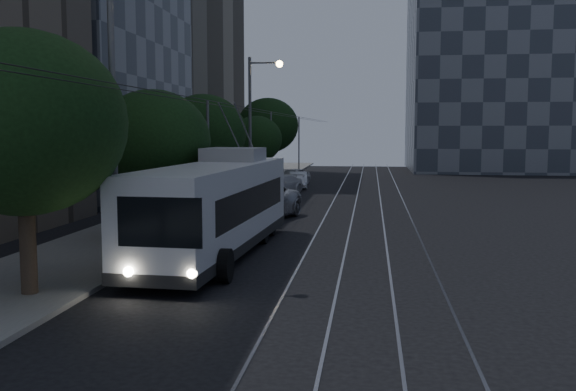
{
  "coord_description": "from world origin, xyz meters",
  "views": [
    {
      "loc": [
        2.63,
        -20.72,
        4.56
      ],
      "look_at": [
        -0.54,
        3.78,
        2.02
      ],
      "focal_mm": 40.0,
      "sensor_mm": 36.0,
      "label": 1
    }
  ],
  "objects_px": {
    "trolleybus": "(217,207)",
    "car_white_b": "(279,185)",
    "pickup_silver": "(254,203)",
    "car_white_d": "(293,176)",
    "car_white_c": "(298,180)",
    "streetlamp_near": "(125,76)",
    "streetlamp_far": "(256,114)",
    "car_white_a": "(245,200)"
  },
  "relations": [
    {
      "from": "car_white_a",
      "to": "car_white_d",
      "type": "bearing_deg",
      "value": 104.17
    },
    {
      "from": "pickup_silver",
      "to": "car_white_b",
      "type": "relative_size",
      "value": 1.42
    },
    {
      "from": "car_white_c",
      "to": "streetlamp_far",
      "type": "relative_size",
      "value": 0.42
    },
    {
      "from": "trolleybus",
      "to": "streetlamp_near",
      "type": "relative_size",
      "value": 1.26
    },
    {
      "from": "pickup_silver",
      "to": "car_white_b",
      "type": "bearing_deg",
      "value": 105.91
    },
    {
      "from": "trolleybus",
      "to": "car_white_d",
      "type": "xyz_separation_m",
      "value": [
        -0.86,
        30.18,
        -1.07
      ]
    },
    {
      "from": "streetlamp_near",
      "to": "trolleybus",
      "type": "bearing_deg",
      "value": 63.02
    },
    {
      "from": "pickup_silver",
      "to": "car_white_d",
      "type": "height_order",
      "value": "pickup_silver"
    },
    {
      "from": "car_white_b",
      "to": "streetlamp_far",
      "type": "distance_m",
      "value": 6.09
    },
    {
      "from": "car_white_b",
      "to": "car_white_d",
      "type": "bearing_deg",
      "value": 112.03
    },
    {
      "from": "pickup_silver",
      "to": "streetlamp_near",
      "type": "xyz_separation_m",
      "value": [
        -1.64,
        -12.58,
        5.25
      ]
    },
    {
      "from": "trolleybus",
      "to": "car_white_b",
      "type": "relative_size",
      "value": 2.76
    },
    {
      "from": "car_white_b",
      "to": "streetlamp_near",
      "type": "distance_m",
      "value": 26.45
    },
    {
      "from": "pickup_silver",
      "to": "car_white_a",
      "type": "bearing_deg",
      "value": 122.11
    },
    {
      "from": "car_white_a",
      "to": "streetlamp_far",
      "type": "height_order",
      "value": "streetlamp_far"
    },
    {
      "from": "trolleybus",
      "to": "car_white_b",
      "type": "distance_m",
      "value": 22.2
    },
    {
      "from": "car_white_d",
      "to": "streetlamp_near",
      "type": "xyz_separation_m",
      "value": [
        -1.02,
        -33.88,
        5.47
      ]
    },
    {
      "from": "car_white_a",
      "to": "streetlamp_near",
      "type": "height_order",
      "value": "streetlamp_near"
    },
    {
      "from": "trolleybus",
      "to": "car_white_c",
      "type": "bearing_deg",
      "value": 93.17
    },
    {
      "from": "car_white_b",
      "to": "car_white_c",
      "type": "height_order",
      "value": "car_white_b"
    },
    {
      "from": "car_white_a",
      "to": "streetlamp_near",
      "type": "xyz_separation_m",
      "value": [
        -0.51,
        -15.86,
        5.49
      ]
    },
    {
      "from": "streetlamp_near",
      "to": "streetlamp_far",
      "type": "bearing_deg",
      "value": 90.04
    },
    {
      "from": "trolleybus",
      "to": "streetlamp_far",
      "type": "relative_size",
      "value": 1.4
    },
    {
      "from": "trolleybus",
      "to": "streetlamp_near",
      "type": "xyz_separation_m",
      "value": [
        -1.88,
        -3.7,
        4.4
      ]
    },
    {
      "from": "car_white_a",
      "to": "streetlamp_near",
      "type": "bearing_deg",
      "value": -76.06
    },
    {
      "from": "trolleybus",
      "to": "car_white_d",
      "type": "bearing_deg",
      "value": 94.62
    },
    {
      "from": "pickup_silver",
      "to": "car_white_a",
      "type": "height_order",
      "value": "pickup_silver"
    },
    {
      "from": "pickup_silver",
      "to": "car_white_c",
      "type": "xyz_separation_m",
      "value": [
        0.16,
        18.27,
        -0.29
      ]
    },
    {
      "from": "car_white_a",
      "to": "car_white_d",
      "type": "height_order",
      "value": "car_white_d"
    },
    {
      "from": "car_white_a",
      "to": "car_white_c",
      "type": "height_order",
      "value": "car_white_a"
    },
    {
      "from": "car_white_c",
      "to": "car_white_d",
      "type": "bearing_deg",
      "value": 97.67
    },
    {
      "from": "car_white_c",
      "to": "streetlamp_far",
      "type": "distance_m",
      "value": 9.97
    },
    {
      "from": "pickup_silver",
      "to": "car_white_d",
      "type": "relative_size",
      "value": 1.61
    },
    {
      "from": "car_white_c",
      "to": "streetlamp_near",
      "type": "distance_m",
      "value": 31.4
    },
    {
      "from": "streetlamp_far",
      "to": "pickup_silver",
      "type": "bearing_deg",
      "value": -80.43
    },
    {
      "from": "pickup_silver",
      "to": "car_white_d",
      "type": "bearing_deg",
      "value": 104.73
    },
    {
      "from": "trolleybus",
      "to": "car_white_a",
      "type": "bearing_deg",
      "value": 99.42
    },
    {
      "from": "trolleybus",
      "to": "streetlamp_near",
      "type": "distance_m",
      "value": 6.05
    },
    {
      "from": "trolleybus",
      "to": "car_white_b",
      "type": "xyz_separation_m",
      "value": [
        -0.9,
        22.16,
        -1.09
      ]
    },
    {
      "from": "car_white_d",
      "to": "streetlamp_near",
      "type": "height_order",
      "value": "streetlamp_near"
    },
    {
      "from": "streetlamp_near",
      "to": "car_white_c",
      "type": "bearing_deg",
      "value": 86.66
    },
    {
      "from": "car_white_b",
      "to": "streetlamp_far",
      "type": "xyz_separation_m",
      "value": [
        -1.0,
        -3.45,
        4.92
      ]
    }
  ]
}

